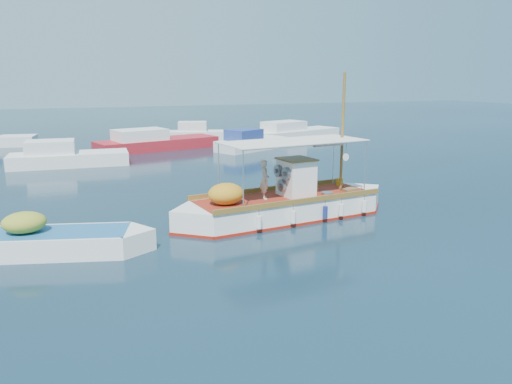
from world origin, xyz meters
name	(u,v)px	position (x,y,z in m)	size (l,w,h in m)	color
ground	(290,224)	(0.00, 0.00, 0.00)	(160.00, 160.00, 0.00)	black
fishing_caique	(284,206)	(0.10, 0.77, 0.50)	(9.28, 3.32, 5.70)	white
dinghy	(51,243)	(-8.27, -0.29, 0.32)	(6.09, 2.88, 1.54)	white
bg_boat_nw	(66,158)	(-7.71, 16.30, 0.49)	(7.08, 2.73, 1.80)	silver
bg_boat_n	(154,143)	(-1.42, 21.50, 0.49)	(9.58, 5.11, 1.80)	#A51B24
bg_boat_ne	(250,143)	(5.33, 18.82, 0.49)	(6.28, 4.69, 1.80)	silver
bg_boat_e	(292,133)	(11.22, 23.93, 0.49)	(9.29, 5.32, 1.80)	silver
bg_boat_far_n	(201,134)	(3.40, 25.95, 0.49)	(6.31, 3.60, 1.80)	silver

